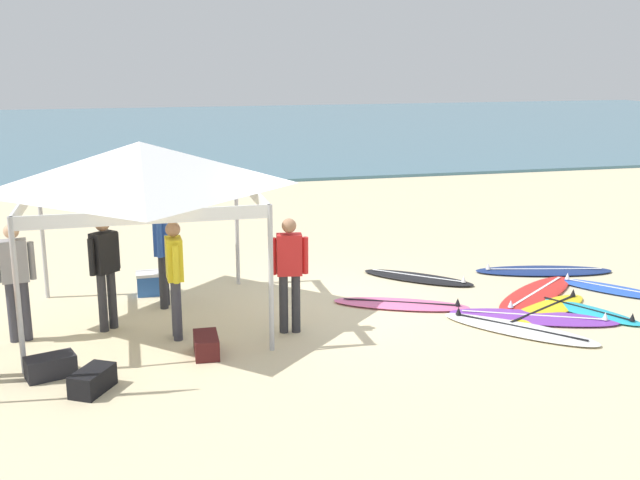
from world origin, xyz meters
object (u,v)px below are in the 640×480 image
at_px(surfboard_purple, 534,317).
at_px(gear_bag_by_pole, 206,345).
at_px(surfboard_blue, 612,289).
at_px(surfboard_pink, 402,304).
at_px(surfboard_yellow, 544,310).
at_px(person_black, 105,265).
at_px(canopy_tent, 140,166).
at_px(cooler_box, 151,283).
at_px(person_red, 289,267).
at_px(person_yellow, 175,272).
at_px(person_grey, 15,274).
at_px(surfboard_white, 519,329).
at_px(gear_bag_near_tent, 93,381).
at_px(surfboard_navy, 543,271).
at_px(gear_bag_on_sand, 51,366).
at_px(surfboard_black, 418,278).
at_px(surfboard_cyan, 588,311).
at_px(surfboard_red, 536,294).
at_px(person_blue, 162,247).

relative_size(surfboard_purple, gear_bag_by_pole, 4.34).
bearing_deg(surfboard_blue, surfboard_pink, 178.16).
xyz_separation_m(surfboard_yellow, person_black, (-6.68, 0.89, 0.95)).
xyz_separation_m(surfboard_yellow, gear_bag_by_pole, (-5.38, -0.46, 0.10)).
bearing_deg(surfboard_blue, canopy_tent, 177.07).
bearing_deg(surfboard_blue, cooler_box, 167.04).
xyz_separation_m(surfboard_yellow, person_red, (-4.09, 0.12, 0.95)).
height_order(person_yellow, person_grey, same).
bearing_deg(surfboard_white, canopy_tent, 161.34).
xyz_separation_m(surfboard_purple, cooler_box, (-5.66, 2.76, 0.16)).
bearing_deg(gear_bag_near_tent, surfboard_blue, 13.15).
relative_size(canopy_tent, surfboard_purple, 1.28).
relative_size(surfboard_navy, gear_bag_on_sand, 4.42).
bearing_deg(surfboard_black, surfboard_white, -80.79).
relative_size(surfboard_yellow, surfboard_purple, 0.86).
distance_m(surfboard_blue, gear_bag_by_pole, 7.19).
distance_m(canopy_tent, surfboard_cyan, 7.26).
bearing_deg(surfboard_blue, gear_bag_by_pole, -170.64).
relative_size(surfboard_white, gear_bag_on_sand, 3.67).
xyz_separation_m(surfboard_yellow, gear_bag_near_tent, (-6.83, -1.28, 0.10)).
distance_m(surfboard_black, surfboard_red, 2.10).
height_order(gear_bag_on_sand, cooler_box, cooler_box).
xyz_separation_m(surfboard_red, person_grey, (-8.19, -0.08, 0.95)).
height_order(person_blue, person_red, same).
bearing_deg(surfboard_red, surfboard_navy, 55.21).
bearing_deg(surfboard_red, surfboard_pink, 179.14).
relative_size(surfboard_yellow, cooler_box, 4.47).
bearing_deg(surfboard_purple, surfboard_pink, 147.81).
xyz_separation_m(gear_bag_near_tent, cooler_box, (0.84, 3.77, 0.06)).
relative_size(canopy_tent, person_yellow, 1.95).
height_order(canopy_tent, person_blue, canopy_tent).
xyz_separation_m(surfboard_blue, person_yellow, (-7.42, -0.42, 0.95)).
height_order(surfboard_blue, person_blue, person_blue).
height_order(surfboard_pink, person_black, person_black).
distance_m(surfboard_pink, person_grey, 5.87).
xyz_separation_m(surfboard_red, gear_bag_near_tent, (-7.14, -2.08, 0.10)).
xyz_separation_m(canopy_tent, surfboard_red, (6.40, -0.31, -2.35)).
bearing_deg(surfboard_black, surfboard_red, -41.27).
height_order(surfboard_cyan, gear_bag_on_sand, gear_bag_on_sand).
distance_m(person_black, person_red, 2.70).
relative_size(surfboard_cyan, person_yellow, 1.07).
bearing_deg(person_grey, surfboard_blue, -0.07).
xyz_separation_m(surfboard_white, cooler_box, (-5.18, 3.16, 0.16)).
xyz_separation_m(person_black, person_grey, (-1.21, -0.17, 0.00)).
bearing_deg(person_grey, person_black, 8.01).
height_order(surfboard_purple, cooler_box, cooler_box).
relative_size(surfboard_black, person_red, 1.13).
height_order(surfboard_navy, surfboard_yellow, same).
height_order(person_red, gear_bag_near_tent, person_red).
bearing_deg(person_grey, canopy_tent, 12.22).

